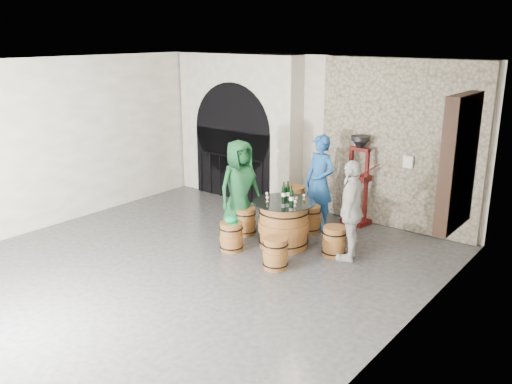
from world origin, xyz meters
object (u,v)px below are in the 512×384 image
Objects in this scene: barrel_table at (284,225)px; person_white at (351,210)px; barrel_stool_right at (334,241)px; wine_bottle_left at (284,193)px; corking_press at (359,174)px; person_blue at (320,182)px; wine_bottle_center at (291,197)px; barrel_stool_near_left at (231,237)px; person_green at (240,187)px; barrel_stool_near_right at (275,253)px; barrel_stool_left at (245,221)px; side_barrel at (293,202)px; barrel_stool_far at (310,219)px; wine_bottle_right at (288,192)px.

person_white reaches higher than barrel_table.
wine_bottle_left reaches higher than barrel_stool_right.
barrel_stool_right is 1.89m from corking_press.
person_blue reaches higher than wine_bottle_center.
person_green reaches higher than barrel_stool_near_left.
barrel_stool_right is at bearing 7.61° from wine_bottle_left.
barrel_stool_right is 0.28× the size of person_blue.
barrel_stool_near_left is at bearing -96.41° from person_blue.
barrel_stool_left is at bearing 146.52° from barrel_stool_near_right.
wine_bottle_left is at bearing 0.52° from barrel_stool_left.
barrel_stool_near_right is at bearing -67.50° from person_blue.
barrel_table is 1.59m from side_barrel.
side_barrel is (-0.14, 2.09, 0.07)m from barrel_stool_near_left.
barrel_stool_near_right is 1.00× the size of barrel_stool_near_left.
corking_press reaches higher than barrel_stool_left.
wine_bottle_left is (-0.06, 0.07, 0.55)m from barrel_table.
barrel_stool_far is at bearing 142.47° from barrel_stool_right.
wine_bottle_center reaches higher than barrel_stool_left.
person_green is (-1.02, -0.85, 0.63)m from barrel_stool_far.
barrel_stool_left is 1.57× the size of wine_bottle_left.
person_green is (-1.06, 0.07, 0.47)m from barrel_table.
side_barrel is (-1.65, 1.20, 0.07)m from barrel_stool_right.
wine_bottle_right is at bearing -89.23° from barrel_stool_far.
person_white is at bearing -28.97° from barrel_stool_far.
person_white is at bearing 16.64° from wine_bottle_center.
barrel_stool_left is 0.81m from barrel_stool_near_left.
wine_bottle_right is 0.50× the size of side_barrel.
barrel_stool_near_right is at bearing -62.19° from side_barrel.
side_barrel is at bearing 118.22° from barrel_table.
barrel_stool_left is at bearing -119.18° from corking_press.
barrel_stool_near_right is at bearing -61.79° from wine_bottle_left.
person_blue is 1.18m from wine_bottle_left.
wine_bottle_right reaches higher than barrel_stool_near_right.
wine_bottle_right is (0.03, 0.08, 0.00)m from wine_bottle_left.
barrel_table reaches higher than barrel_stool_near_right.
corking_press reaches higher than wine_bottle_right.
barrel_stool_far is (0.88, 0.86, 0.00)m from barrel_stool_left.
wine_bottle_right is (-1.19, -0.11, 0.12)m from person_white.
barrel_table is 0.94m from barrel_stool_right.
person_blue is 1.57m from person_white.
corking_press is (1.36, 1.80, 0.77)m from barrel_stool_left.
barrel_stool_near_right is (1.34, -0.89, 0.00)m from barrel_stool_left.
barrel_stool_near_left is 2.12m from person_blue.
person_green reaches higher than barrel_stool_far.
wine_bottle_center is at bearing 39.74° from barrel_stool_near_left.
wine_bottle_center is 1.82m from side_barrel.
wine_bottle_center is at bearing -57.12° from side_barrel.
wine_bottle_right is (-0.45, 0.97, 0.71)m from barrel_stool_near_right.
person_green reaches higher than wine_bottle_left.
person_white is 5.18× the size of wine_bottle_right.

